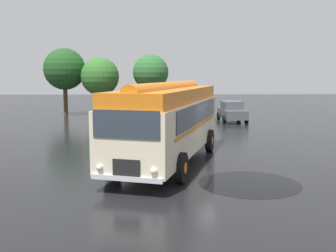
{
  "coord_description": "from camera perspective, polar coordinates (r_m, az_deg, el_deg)",
  "views": [
    {
      "loc": [
        -1.32,
        -17.21,
        3.78
      ],
      "look_at": [
        -0.81,
        1.05,
        1.4
      ],
      "focal_mm": 42.0,
      "sensor_mm": 36.0,
      "label": 1
    }
  ],
  "objects": [
    {
      "name": "tree_left_of_centre",
      "position": [
        36.99,
        -9.82,
        7.13
      ],
      "size": [
        3.51,
        3.51,
        5.4
      ],
      "color": "#4C3823",
      "rests_on": "ground"
    },
    {
      "name": "tree_far_left",
      "position": [
        38.3,
        -14.76,
        7.99
      ],
      "size": [
        3.88,
        3.88,
        6.27
      ],
      "color": "#4C3823",
      "rests_on": "ground"
    },
    {
      "name": "vintage_bus",
      "position": [
        16.86,
        0.13,
        1.0
      ],
      "size": [
        5.32,
        10.36,
        3.49
      ],
      "color": "beige",
      "rests_on": "ground"
    },
    {
      "name": "car_near_left",
      "position": [
        32.59,
        -5.15,
        2.22
      ],
      "size": [
        1.98,
        4.21,
        1.66
      ],
      "color": "maroon",
      "rests_on": "ground"
    },
    {
      "name": "puddle_patch",
      "position": [
        14.17,
        11.71,
        -8.18
      ],
      "size": [
        3.56,
        3.56,
        0.01
      ],
      "primitive_type": "cylinder",
      "color": "black",
      "rests_on": "ground"
    },
    {
      "name": "car_mid_left",
      "position": [
        31.95,
        -0.21,
        2.15
      ],
      "size": [
        2.32,
        4.37,
        1.66
      ],
      "color": "black",
      "rests_on": "ground"
    },
    {
      "name": "car_far_right",
      "position": [
        32.49,
        9.26,
        2.14
      ],
      "size": [
        2.04,
        4.24,
        1.66
      ],
      "color": "#4C5156",
      "rests_on": "ground"
    },
    {
      "name": "car_mid_right",
      "position": [
        32.09,
        4.56,
        2.15
      ],
      "size": [
        2.21,
        4.32,
        1.66
      ],
      "color": "#4C5156",
      "rests_on": "ground"
    },
    {
      "name": "tree_centre",
      "position": [
        36.53,
        -2.59,
        7.78
      ],
      "size": [
        3.28,
        3.28,
        5.66
      ],
      "color": "#4C3823",
      "rests_on": "ground"
    },
    {
      "name": "ground_plane",
      "position": [
        17.67,
        2.74,
        -4.94
      ],
      "size": [
        120.0,
        120.0,
        0.0
      ],
      "primitive_type": "plane",
      "color": "black"
    }
  ]
}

